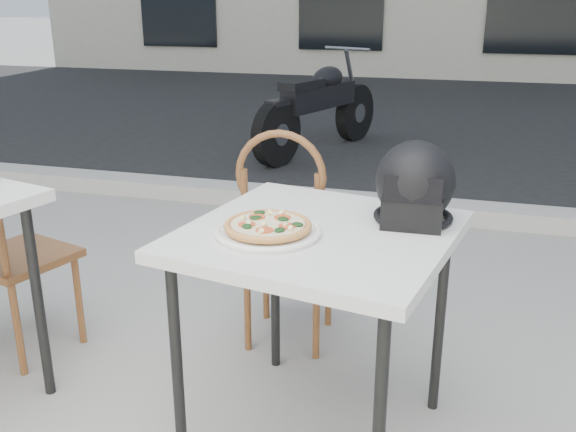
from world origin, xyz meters
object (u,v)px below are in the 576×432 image
(cafe_chair_main, at_px, (286,229))
(cafe_chair_side, at_px, (0,234))
(cafe_table_main, at_px, (319,250))
(helmet, at_px, (415,187))
(pizza, at_px, (268,225))
(motorcycle, at_px, (319,108))
(plate, at_px, (268,232))

(cafe_chair_main, relative_size, cafe_chair_side, 0.98)
(cafe_table_main, height_order, cafe_chair_main, cafe_chair_main)
(cafe_chair_main, bearing_deg, helmet, 141.53)
(pizza, distance_m, cafe_chair_main, 0.71)
(cafe_chair_side, distance_m, motorcycle, 4.08)
(cafe_table_main, relative_size, helmet, 3.44)
(cafe_chair_main, bearing_deg, motorcycle, -81.47)
(cafe_chair_main, relative_size, motorcycle, 0.52)
(plate, distance_m, motorcycle, 4.41)
(cafe_table_main, relative_size, motorcycle, 0.50)
(plate, bearing_deg, helmet, 31.15)
(plate, xyz_separation_m, pizza, (0.00, 0.00, 0.02))
(cafe_table_main, xyz_separation_m, motorcycle, (-0.98, 4.22, -0.27))
(pizza, height_order, motorcycle, motorcycle)
(pizza, bearing_deg, plate, -127.69)
(plate, xyz_separation_m, cafe_chair_main, (-0.13, 0.65, -0.23))
(helmet, distance_m, motorcycle, 4.28)
(helmet, bearing_deg, cafe_chair_side, 178.73)
(pizza, distance_m, motorcycle, 4.41)
(cafe_chair_side, relative_size, motorcycle, 0.53)
(pizza, height_order, helmet, helmet)
(helmet, height_order, cafe_chair_main, helmet)
(plate, bearing_deg, cafe_table_main, 32.77)
(cafe_table_main, xyz_separation_m, cafe_chair_side, (-1.36, 0.16, -0.14))
(pizza, bearing_deg, helmet, 31.14)
(plate, relative_size, helmet, 1.33)
(plate, bearing_deg, pizza, 52.31)
(pizza, relative_size, helmet, 1.28)
(cafe_chair_side, bearing_deg, helmet, -163.06)
(plate, height_order, helmet, helmet)
(pizza, height_order, cafe_chair_side, cafe_chair_side)
(cafe_chair_side, height_order, motorcycle, cafe_chair_side)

